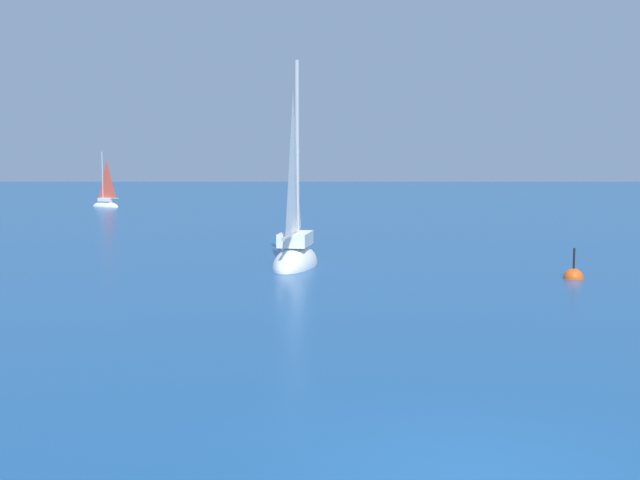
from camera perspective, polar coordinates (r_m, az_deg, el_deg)
sailboat_near at (r=26.36m, az=-1.45°, el=-0.92°), size 1.79×3.80×6.91m
sailboat_far at (r=53.55m, az=-13.89°, el=2.37°), size 2.02×1.49×3.68m
marker_buoy at (r=24.92m, az=16.75°, el=-2.46°), size 0.56×0.56×1.13m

